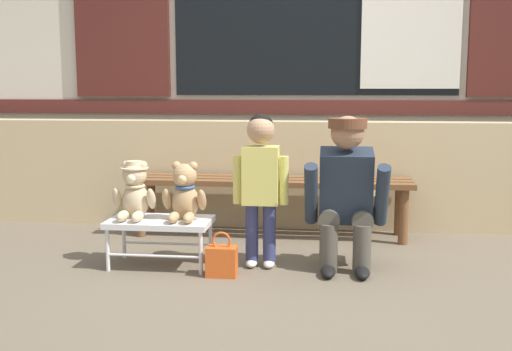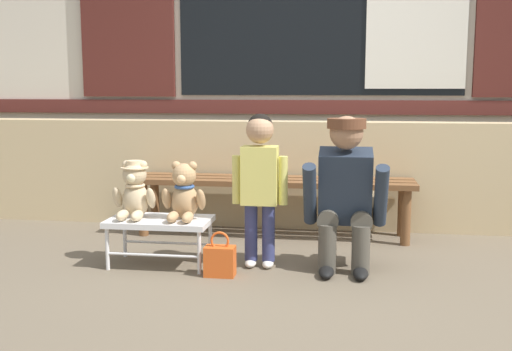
{
  "view_description": "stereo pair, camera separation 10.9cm",
  "coord_description": "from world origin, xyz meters",
  "px_view_note": "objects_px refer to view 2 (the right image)",
  "views": [
    {
      "loc": [
        0.14,
        -3.44,
        1.11
      ],
      "look_at": [
        -0.33,
        0.44,
        0.55
      ],
      "focal_mm": 42.73,
      "sensor_mm": 36.0,
      "label": 1
    },
    {
      "loc": [
        0.25,
        -3.42,
        1.11
      ],
      "look_at": [
        -0.33,
        0.44,
        0.55
      ],
      "focal_mm": 42.73,
      "sensor_mm": 36.0,
      "label": 2
    }
  ],
  "objects_px": {
    "teddy_bear_with_hat": "(135,191)",
    "adult_crouching": "(347,193)",
    "handbag_on_ground": "(220,260)",
    "wooden_bench_long": "(273,187)",
    "child_standing": "(260,173)",
    "small_display_bench": "(160,224)",
    "teddy_bear_plain": "(184,193)"
  },
  "relations": [
    {
      "from": "wooden_bench_long",
      "to": "child_standing",
      "type": "bearing_deg",
      "value": -88.73
    },
    {
      "from": "adult_crouching",
      "to": "teddy_bear_plain",
      "type": "bearing_deg",
      "value": -176.2
    },
    {
      "from": "child_standing",
      "to": "handbag_on_ground",
      "type": "xyz_separation_m",
      "value": [
        -0.21,
        -0.23,
        -0.5
      ]
    },
    {
      "from": "teddy_bear_plain",
      "to": "child_standing",
      "type": "relative_size",
      "value": 0.38
    },
    {
      "from": "small_display_bench",
      "to": "teddy_bear_with_hat",
      "type": "bearing_deg",
      "value": 179.23
    },
    {
      "from": "small_display_bench",
      "to": "teddy_bear_with_hat",
      "type": "height_order",
      "value": "teddy_bear_with_hat"
    },
    {
      "from": "small_display_bench",
      "to": "teddy_bear_plain",
      "type": "distance_m",
      "value": 0.25
    },
    {
      "from": "teddy_bear_plain",
      "to": "adult_crouching",
      "type": "xyz_separation_m",
      "value": [
        1.0,
        0.07,
        0.02
      ]
    },
    {
      "from": "wooden_bench_long",
      "to": "teddy_bear_with_hat",
      "type": "distance_m",
      "value": 1.17
    },
    {
      "from": "teddy_bear_with_hat",
      "to": "handbag_on_ground",
      "type": "bearing_deg",
      "value": -16.35
    },
    {
      "from": "child_standing",
      "to": "handbag_on_ground",
      "type": "bearing_deg",
      "value": -132.33
    },
    {
      "from": "teddy_bear_with_hat",
      "to": "teddy_bear_plain",
      "type": "height_order",
      "value": "same"
    },
    {
      "from": "wooden_bench_long",
      "to": "handbag_on_ground",
      "type": "height_order",
      "value": "wooden_bench_long"
    },
    {
      "from": "child_standing",
      "to": "handbag_on_ground",
      "type": "distance_m",
      "value": 0.58
    },
    {
      "from": "teddy_bear_with_hat",
      "to": "child_standing",
      "type": "distance_m",
      "value": 0.8
    },
    {
      "from": "child_standing",
      "to": "small_display_bench",
      "type": "bearing_deg",
      "value": -174.62
    },
    {
      "from": "small_display_bench",
      "to": "teddy_bear_plain",
      "type": "relative_size",
      "value": 1.76
    },
    {
      "from": "teddy_bear_with_hat",
      "to": "adult_crouching",
      "type": "xyz_separation_m",
      "value": [
        1.32,
        0.07,
        0.01
      ]
    },
    {
      "from": "small_display_bench",
      "to": "teddy_bear_plain",
      "type": "xyz_separation_m",
      "value": [
        0.16,
        0.0,
        0.2
      ]
    },
    {
      "from": "small_display_bench",
      "to": "child_standing",
      "type": "bearing_deg",
      "value": 5.38
    },
    {
      "from": "teddy_bear_with_hat",
      "to": "teddy_bear_plain",
      "type": "distance_m",
      "value": 0.32
    },
    {
      "from": "wooden_bench_long",
      "to": "adult_crouching",
      "type": "distance_m",
      "value": 0.98
    },
    {
      "from": "wooden_bench_long",
      "to": "adult_crouching",
      "type": "relative_size",
      "value": 2.21
    },
    {
      "from": "teddy_bear_with_hat",
      "to": "handbag_on_ground",
      "type": "relative_size",
      "value": 1.34
    },
    {
      "from": "teddy_bear_with_hat",
      "to": "child_standing",
      "type": "bearing_deg",
      "value": 4.14
    },
    {
      "from": "teddy_bear_with_hat",
      "to": "handbag_on_ground",
      "type": "xyz_separation_m",
      "value": [
        0.58,
        -0.17,
        -0.38
      ]
    },
    {
      "from": "wooden_bench_long",
      "to": "child_standing",
      "type": "relative_size",
      "value": 2.19
    },
    {
      "from": "small_display_bench",
      "to": "teddy_bear_with_hat",
      "type": "relative_size",
      "value": 1.76
    },
    {
      "from": "small_display_bench",
      "to": "handbag_on_ground",
      "type": "relative_size",
      "value": 2.35
    },
    {
      "from": "wooden_bench_long",
      "to": "child_standing",
      "type": "distance_m",
      "value": 0.84
    },
    {
      "from": "small_display_bench",
      "to": "handbag_on_ground",
      "type": "bearing_deg",
      "value": -21.8
    },
    {
      "from": "small_display_bench",
      "to": "adult_crouching",
      "type": "bearing_deg",
      "value": 3.34
    }
  ]
}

